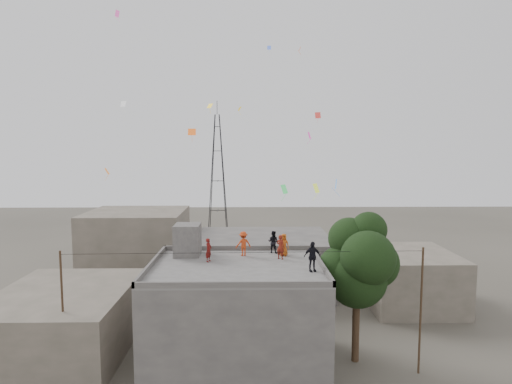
% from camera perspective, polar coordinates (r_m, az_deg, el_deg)
% --- Properties ---
extents(ground, '(140.00, 140.00, 0.00)m').
position_cam_1_polar(ground, '(27.54, -2.56, -22.14)').
color(ground, '#444038').
rests_on(ground, ground).
extents(main_building, '(10.00, 8.00, 6.10)m').
position_cam_1_polar(main_building, '(26.25, -2.59, -16.24)').
color(main_building, '#4C4A47').
rests_on(main_building, ground).
extents(parapet, '(10.00, 8.00, 0.30)m').
position_cam_1_polar(parapet, '(25.23, -2.62, -9.49)').
color(parapet, '#4C4A47').
rests_on(parapet, main_building).
extents(stair_head_box, '(1.60, 1.80, 2.00)m').
position_cam_1_polar(stair_head_box, '(27.82, -9.11, -6.31)').
color(stair_head_box, '#4C4A47').
rests_on(stair_head_box, main_building).
extents(neighbor_west, '(8.00, 10.00, 4.00)m').
position_cam_1_polar(neighbor_west, '(30.82, -24.18, -15.44)').
color(neighbor_west, '#5B5447').
rests_on(neighbor_west, ground).
extents(neighbor_north, '(12.00, 9.00, 5.00)m').
position_cam_1_polar(neighbor_north, '(39.73, 0.93, -9.39)').
color(neighbor_north, '#4C4A47').
rests_on(neighbor_north, ground).
extents(neighbor_northwest, '(9.00, 8.00, 7.00)m').
position_cam_1_polar(neighbor_northwest, '(42.78, -15.57, -7.13)').
color(neighbor_northwest, '#5B5447').
rests_on(neighbor_northwest, ground).
extents(neighbor_east, '(7.00, 8.00, 4.40)m').
position_cam_1_polar(neighbor_east, '(38.32, 19.72, -10.77)').
color(neighbor_east, '#5B5447').
rests_on(neighbor_east, ground).
extents(tree, '(4.90, 4.60, 9.10)m').
position_cam_1_polar(tree, '(26.66, 13.66, -9.14)').
color(tree, black).
rests_on(tree, ground).
extents(utility_line, '(20.12, 0.62, 7.40)m').
position_cam_1_polar(utility_line, '(24.79, -1.49, -15.66)').
color(utility_line, black).
rests_on(utility_line, ground).
extents(transmission_tower, '(2.97, 2.97, 20.01)m').
position_cam_1_polar(transmission_tower, '(64.62, -5.13, 2.35)').
color(transmission_tower, black).
rests_on(transmission_tower, ground).
extents(person_red_adult, '(0.66, 0.61, 1.52)m').
position_cam_1_polar(person_red_adult, '(26.62, 3.28, -7.33)').
color(person_red_adult, maroon).
rests_on(person_red_adult, main_building).
extents(person_orange_child, '(0.81, 0.66, 1.42)m').
position_cam_1_polar(person_orange_child, '(27.46, 3.72, -7.03)').
color(person_orange_child, '#C25516').
rests_on(person_orange_child, main_building).
extents(person_dark_child, '(0.87, 0.79, 1.46)m').
position_cam_1_polar(person_dark_child, '(28.16, 2.30, -6.66)').
color(person_dark_child, black).
rests_on(person_dark_child, main_building).
extents(person_dark_adult, '(1.06, 0.64, 1.68)m').
position_cam_1_polar(person_dark_adult, '(24.15, 7.50, -8.53)').
color(person_dark_adult, black).
rests_on(person_dark_adult, main_building).
extents(person_orange_adult, '(1.15, 0.90, 1.56)m').
position_cam_1_polar(person_orange_adult, '(27.40, -1.70, -6.89)').
color(person_orange_adult, '#C33C16').
rests_on(person_orange_adult, main_building).
extents(person_red_child, '(0.50, 0.61, 1.42)m').
position_cam_1_polar(person_red_child, '(26.15, -6.34, -7.70)').
color(person_red_child, '#63120F').
rests_on(person_red_child, main_building).
extents(kites, '(16.32, 13.80, 11.65)m').
position_cam_1_polar(kites, '(30.70, -1.08, 8.24)').
color(kites, orange).
rests_on(kites, ground).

